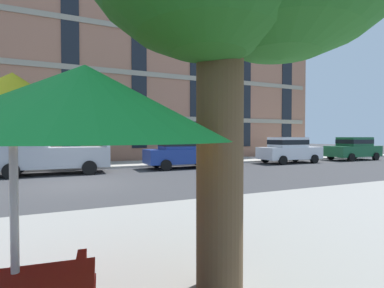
{
  "coord_description": "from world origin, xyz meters",
  "views": [
    {
      "loc": [
        -0.28,
        -11.49,
        1.8
      ],
      "look_at": [
        6.2,
        3.2,
        1.4
      ],
      "focal_mm": 26.65,
      "sensor_mm": 36.0,
      "label": 1
    }
  ],
  "objects_px": {
    "pickup_silver": "(47,153)",
    "sedan_green": "(354,148)",
    "sedan_blue": "(183,152)",
    "street_tree_middle": "(104,108)",
    "sedan_white": "(289,149)",
    "patio_umbrella": "(13,111)"
  },
  "relations": [
    {
      "from": "pickup_silver",
      "to": "sedan_green",
      "type": "relative_size",
      "value": 1.16
    },
    {
      "from": "pickup_silver",
      "to": "sedan_blue",
      "type": "bearing_deg",
      "value": -0.0
    },
    {
      "from": "sedan_blue",
      "to": "street_tree_middle",
      "type": "xyz_separation_m",
      "value": [
        -4.05,
        2.73,
        2.62
      ]
    },
    {
      "from": "pickup_silver",
      "to": "sedan_green",
      "type": "bearing_deg",
      "value": -0.0
    },
    {
      "from": "sedan_white",
      "to": "street_tree_middle",
      "type": "height_order",
      "value": "street_tree_middle"
    },
    {
      "from": "sedan_blue",
      "to": "sedan_green",
      "type": "bearing_deg",
      "value": 0.0
    },
    {
      "from": "sedan_blue",
      "to": "sedan_green",
      "type": "relative_size",
      "value": 1.0
    },
    {
      "from": "street_tree_middle",
      "to": "sedan_blue",
      "type": "bearing_deg",
      "value": -34.01
    },
    {
      "from": "sedan_blue",
      "to": "sedan_green",
      "type": "distance_m",
      "value": 14.37
    },
    {
      "from": "sedan_blue",
      "to": "patio_umbrella",
      "type": "distance_m",
      "value": 14.29
    },
    {
      "from": "street_tree_middle",
      "to": "patio_umbrella",
      "type": "distance_m",
      "value": 15.7
    },
    {
      "from": "pickup_silver",
      "to": "sedan_green",
      "type": "distance_m",
      "value": 21.32
    },
    {
      "from": "street_tree_middle",
      "to": "sedan_green",
      "type": "bearing_deg",
      "value": -8.44
    },
    {
      "from": "street_tree_middle",
      "to": "sedan_white",
      "type": "bearing_deg",
      "value": -12.9
    },
    {
      "from": "pickup_silver",
      "to": "sedan_white",
      "type": "bearing_deg",
      "value": -0.0
    },
    {
      "from": "sedan_green",
      "to": "street_tree_middle",
      "type": "distance_m",
      "value": 18.8
    },
    {
      "from": "pickup_silver",
      "to": "sedan_blue",
      "type": "height_order",
      "value": "pickup_silver"
    },
    {
      "from": "sedan_green",
      "to": "patio_umbrella",
      "type": "xyz_separation_m",
      "value": [
        -20.84,
        -12.7,
        1.04
      ]
    },
    {
      "from": "sedan_white",
      "to": "patio_umbrella",
      "type": "distance_m",
      "value": 19.19
    },
    {
      "from": "sedan_white",
      "to": "patio_umbrella",
      "type": "height_order",
      "value": "patio_umbrella"
    },
    {
      "from": "pickup_silver",
      "to": "sedan_green",
      "type": "xyz_separation_m",
      "value": [
        21.32,
        -0.0,
        -0.08
      ]
    },
    {
      "from": "pickup_silver",
      "to": "sedan_blue",
      "type": "distance_m",
      "value": 6.96
    }
  ]
}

